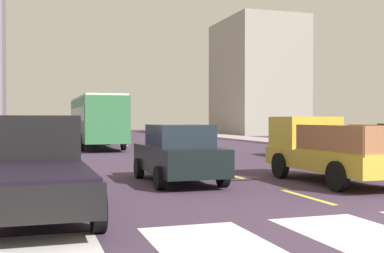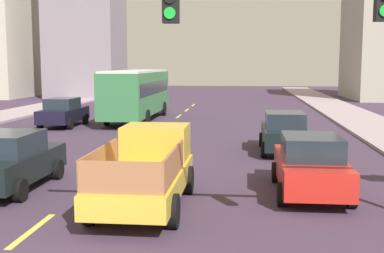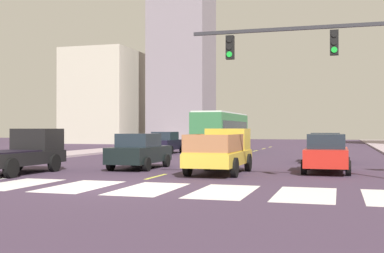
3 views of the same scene
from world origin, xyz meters
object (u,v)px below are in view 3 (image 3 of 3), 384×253
Objects in this scene: sedan_near_right at (327,153)px; pickup_stakebed at (222,152)px; pickup_dark at (22,152)px; city_bus at (222,129)px; traffic_signal_gantry at (370,61)px; sedan_near_left at (326,148)px; sedan_mid at (140,151)px; sedan_far at (166,143)px.

pickup_stakebed is at bearing -161.73° from sedan_near_right.
city_bus is (3.85, 22.29, 1.03)m from pickup_dark.
traffic_signal_gantry reaches higher than pickup_dark.
sedan_near_left is 13.05m from traffic_signal_gantry.
sedan_mid and sedan_near_right have the same top height.
pickup_dark is 22.64m from city_bus.
pickup_dark is at bearing -138.23° from sedan_near_left.
sedan_far is at bearing -133.21° from city_bus.
sedan_near_right is at bearing 19.34° from pickup_stakebed.
pickup_dark is at bearing -161.63° from sedan_near_right.
pickup_stakebed is 17.94m from sedan_far.
city_bus reaches higher than sedan_near_left.
traffic_signal_gantry is (1.52, -5.57, 3.34)m from sedan_near_right.
pickup_dark is 14.83m from traffic_signal_gantry.
pickup_stakebed is 4.67m from sedan_near_right.
pickup_dark is 0.58× the size of traffic_signal_gantry.
sedan_mid is at bearing -76.29° from sedan_far.
city_bus reaches higher than pickup_stakebed.
pickup_stakebed is at bearing -74.93° from city_bus.
sedan_near_left is 0.49× the size of traffic_signal_gantry.
sedan_far is at bearing 104.81° from sedan_mid.
sedan_near_left and sedan_near_right have the same top height.
city_bus is 20.35m from sedan_near_right.
city_bus is 18.59m from sedan_mid.
traffic_signal_gantry reaches higher than sedan_near_left.
sedan_near_right is 1.00× the size of sedan_far.
sedan_mid and sedan_far have the same top height.
sedan_far is at bearing 149.53° from sedan_near_left.
sedan_far is at bearing 91.96° from pickup_dark.
traffic_signal_gantry is (5.98, -4.16, 3.27)m from pickup_stakebed.
sedan_near_left is 1.00× the size of sedan_near_right.
city_bus is 2.45× the size of sedan_mid.
sedan_near_right is (4.45, 1.40, -0.08)m from pickup_stakebed.
city_bus is 14.35m from sedan_near_left.
sedan_mid and sedan_near_left have the same top height.
pickup_stakebed is 9.35m from sedan_near_left.
sedan_near_left and sedan_far have the same top height.
pickup_stakebed is at bearing -13.57° from sedan_mid.
pickup_dark is at bearing 174.11° from traffic_signal_gantry.
sedan_near_right is 6.67m from traffic_signal_gantry.
pickup_stakebed is 1.18× the size of sedan_mid.
sedan_near_left is 1.00× the size of sedan_far.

